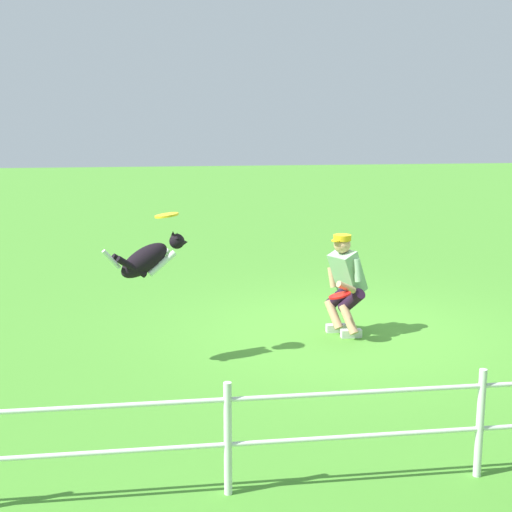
{
  "coord_description": "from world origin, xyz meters",
  "views": [
    {
      "loc": [
        2.41,
        8.54,
        2.76
      ],
      "look_at": [
        1.27,
        0.41,
        1.13
      ],
      "focal_mm": 50.27,
      "sensor_mm": 36.0,
      "label": 1
    }
  ],
  "objects_px": {
    "person": "(345,281)",
    "dog": "(149,259)",
    "frisbee_flying": "(167,215)",
    "frisbee_held": "(340,295)"
  },
  "relations": [
    {
      "from": "person",
      "to": "frisbee_flying",
      "type": "distance_m",
      "value": 2.51
    },
    {
      "from": "frisbee_flying",
      "to": "frisbee_held",
      "type": "bearing_deg",
      "value": -171.3
    },
    {
      "from": "dog",
      "to": "frisbee_flying",
      "type": "relative_size",
      "value": 3.55
    },
    {
      "from": "person",
      "to": "frisbee_held",
      "type": "relative_size",
      "value": 4.72
    },
    {
      "from": "person",
      "to": "frisbee_flying",
      "type": "xyz_separation_m",
      "value": [
        2.21,
        0.67,
        0.97
      ]
    },
    {
      "from": "dog",
      "to": "frisbee_flying",
      "type": "distance_m",
      "value": 0.52
    },
    {
      "from": "person",
      "to": "dog",
      "type": "height_order",
      "value": "dog"
    },
    {
      "from": "frisbee_flying",
      "to": "frisbee_held",
      "type": "relative_size",
      "value": 0.97
    },
    {
      "from": "dog",
      "to": "frisbee_held",
      "type": "distance_m",
      "value": 2.38
    },
    {
      "from": "frisbee_flying",
      "to": "frisbee_held",
      "type": "height_order",
      "value": "frisbee_flying"
    }
  ]
}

